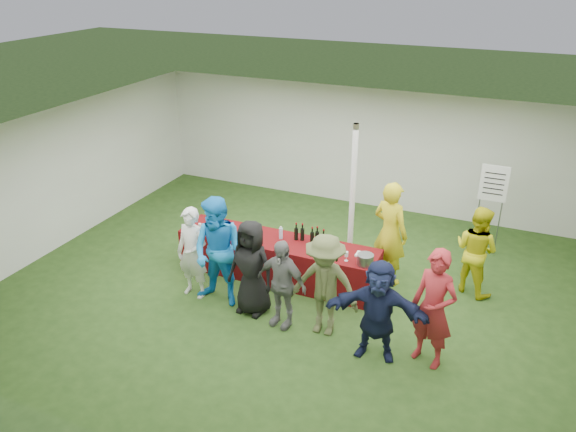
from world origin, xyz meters
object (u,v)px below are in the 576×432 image
at_px(serving_table, 278,259).
at_px(customer_1, 219,252).
at_px(customer_2, 251,268).
at_px(customer_5, 378,310).
at_px(wine_list_sign, 493,190).
at_px(customer_0, 192,253).
at_px(staff_pourer, 390,233).
at_px(customer_3, 281,284).
at_px(dump_bucket, 365,260).
at_px(staff_back, 476,250).
at_px(customer_4, 325,286).
at_px(customer_6, 434,309).

height_order(serving_table, customer_1, customer_1).
bearing_deg(customer_2, customer_5, -3.26).
xyz_separation_m(wine_list_sign, customer_0, (-4.35, -3.50, -0.52)).
distance_m(staff_pourer, customer_1, 2.95).
height_order(serving_table, customer_3, customer_3).
bearing_deg(customer_0, dump_bucket, 22.00).
bearing_deg(serving_table, staff_back, 15.91).
bearing_deg(customer_4, wine_list_sign, 61.04).
xyz_separation_m(staff_back, customer_3, (-2.60, -2.18, -0.05)).
xyz_separation_m(staff_pourer, customer_3, (-1.18, -1.94, -0.20)).
xyz_separation_m(customer_1, customer_4, (1.85, -0.09, -0.11)).
distance_m(wine_list_sign, customer_0, 5.61).
bearing_deg(staff_pourer, customer_1, 60.25).
distance_m(customer_0, customer_3, 1.71).
distance_m(customer_2, customer_3, 0.60).
height_order(customer_0, customer_4, customer_4).
xyz_separation_m(serving_table, wine_list_sign, (3.29, 2.43, 0.94)).
distance_m(customer_2, customer_5, 2.15).
height_order(wine_list_sign, customer_5, wine_list_sign).
xyz_separation_m(dump_bucket, customer_5, (0.54, -1.20, -0.07)).
height_order(customer_4, customer_6, customer_6).
bearing_deg(customer_4, staff_pourer, 74.53).
relative_size(wine_list_sign, customer_4, 1.09).
xyz_separation_m(customer_2, customer_4, (1.26, -0.07, 0.03)).
bearing_deg(customer_2, staff_pourer, 50.32).
relative_size(dump_bucket, customer_2, 0.17).
relative_size(customer_0, customer_3, 1.09).
bearing_deg(staff_pourer, customer_2, 68.72).
distance_m(staff_pourer, customer_6, 2.21).
height_order(dump_bucket, staff_back, staff_back).
bearing_deg(customer_2, wine_list_sign, 52.41).
relative_size(wine_list_sign, staff_back, 1.14).
height_order(customer_1, customer_3, customer_1).
xyz_separation_m(customer_2, customer_6, (2.86, -0.13, 0.09)).
relative_size(dump_bucket, staff_pourer, 0.14).
height_order(customer_2, customer_5, customer_2).
distance_m(staff_pourer, customer_3, 2.28).
distance_m(wine_list_sign, customer_5, 4.04).
height_order(serving_table, staff_pourer, staff_pourer).
bearing_deg(customer_5, customer_1, 166.23).
bearing_deg(customer_0, serving_table, 49.91).
distance_m(dump_bucket, wine_list_sign, 3.15).
distance_m(staff_back, customer_1, 4.28).
bearing_deg(customer_5, serving_table, 139.95).
xyz_separation_m(customer_0, customer_6, (3.97, -0.17, 0.09)).
xyz_separation_m(customer_4, customer_6, (1.60, -0.06, 0.06)).
bearing_deg(customer_6, customer_1, -162.15).
distance_m(dump_bucket, customer_0, 2.84).
xyz_separation_m(customer_0, customer_2, (1.11, -0.04, 0.00)).
bearing_deg(customer_5, customer_3, 167.06).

